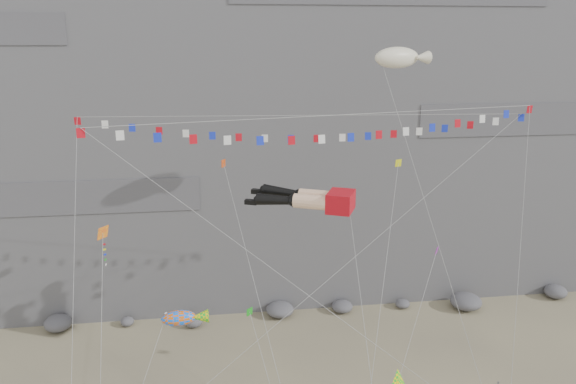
% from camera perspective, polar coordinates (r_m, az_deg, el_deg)
% --- Properties ---
extents(cliff, '(80.00, 28.00, 50.00)m').
position_cam_1_polar(cliff, '(62.85, -2.66, 15.09)').
color(cliff, slate).
rests_on(cliff, ground).
extents(talus_boulders, '(60.00, 3.00, 1.20)m').
position_cam_1_polar(talus_boulders, '(53.93, -0.83, -11.88)').
color(talus_boulders, '#5A595E').
rests_on(talus_boulders, ground).
extents(legs_kite, '(8.01, 19.57, 21.11)m').
position_cam_1_polar(legs_kite, '(40.44, 2.35, -0.73)').
color(legs_kite, red).
rests_on(legs_kite, ground).
extents(flag_banner_upper, '(31.63, 13.57, 27.90)m').
position_cam_1_polar(flag_banner_upper, '(40.25, 1.60, 7.75)').
color(flag_banner_upper, red).
rests_on(flag_banner_upper, ground).
extents(flag_banner_lower, '(29.82, 9.34, 23.84)m').
position_cam_1_polar(flag_banner_lower, '(35.75, 5.02, 7.74)').
color(flag_banner_lower, red).
rests_on(flag_banner_lower, ground).
extents(harlequin_kite, '(1.75, 9.32, 16.08)m').
position_cam_1_polar(harlequin_kite, '(36.31, -18.29, -4.07)').
color(harlequin_kite, red).
rests_on(harlequin_kite, ground).
extents(fish_windsock, '(6.32, 7.53, 11.67)m').
position_cam_1_polar(fish_windsock, '(36.58, -11.06, -12.50)').
color(fish_windsock, '#E7600B').
rests_on(fish_windsock, ground).
extents(blimp_windsock, '(6.81, 12.84, 26.81)m').
position_cam_1_polar(blimp_windsock, '(42.06, 11.03, 13.20)').
color(blimp_windsock, '#EFE6C4').
rests_on(blimp_windsock, ground).
extents(small_kite_a, '(4.75, 17.05, 23.56)m').
position_cam_1_polar(small_kite_a, '(40.82, -6.45, 2.43)').
color(small_kite_a, '#D74612').
rests_on(small_kite_a, ground).
extents(small_kite_b, '(7.89, 9.68, 16.16)m').
position_cam_1_polar(small_kite_b, '(39.56, 14.78, -6.14)').
color(small_kite_b, purple).
rests_on(small_kite_b, ground).
extents(small_kite_c, '(3.10, 8.78, 12.11)m').
position_cam_1_polar(small_kite_c, '(36.14, -3.84, -12.33)').
color(small_kite_c, '#179619').
rests_on(small_kite_c, ground).
extents(small_kite_d, '(6.87, 14.45, 22.45)m').
position_cam_1_polar(small_kite_d, '(40.98, 11.09, 2.38)').
color(small_kite_d, yellow).
rests_on(small_kite_d, ground).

